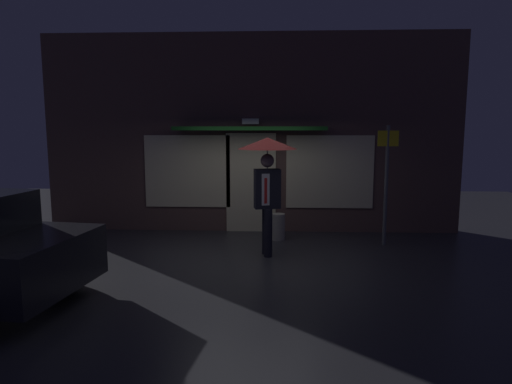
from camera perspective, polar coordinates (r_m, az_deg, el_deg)
ground_plane at (r=8.12m, az=-1.53°, el=-8.44°), size 18.00×18.00×0.00m
building_facade at (r=10.11m, az=-0.58°, el=7.21°), size 9.19×1.00×4.35m
person_with_umbrella at (r=8.05m, az=1.44°, el=3.56°), size 1.05×1.05×2.14m
street_sign_post at (r=9.18m, az=16.14°, el=1.71°), size 0.40×0.07×2.36m
sidewalk_bollard at (r=9.41m, az=2.84°, el=-4.41°), size 0.27×0.27×0.55m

